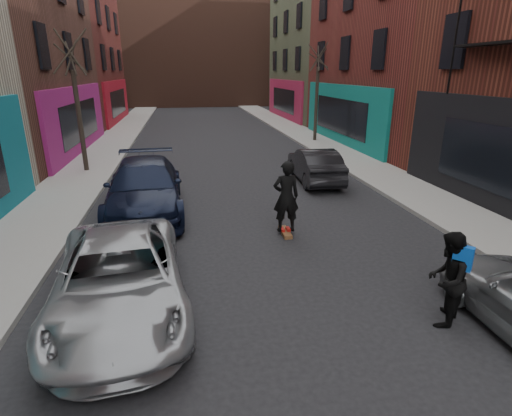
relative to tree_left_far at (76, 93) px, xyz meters
name	(u,v)px	position (x,y,z in m)	size (l,w,h in m)	color
sidewalk_left	(123,132)	(-0.05, 12.00, -3.31)	(2.50, 84.00, 0.13)	gray
sidewalk_right	(291,128)	(12.45, 12.00, -3.31)	(2.50, 84.00, 0.13)	gray
building_far	(194,49)	(6.20, 38.00, 3.62)	(40.00, 10.00, 14.00)	#47281E
tree_left_far	(76,93)	(0.00, 0.00, 0.00)	(2.00, 2.00, 6.50)	black
tree_right_far	(317,84)	(12.40, 6.00, 0.15)	(2.00, 2.00, 6.80)	black
parked_left_far	(120,278)	(3.00, -11.40, -2.70)	(2.27, 4.93, 1.37)	#93969B
parked_left_end	(145,188)	(3.00, -5.80, -2.58)	(2.25, 5.54, 1.61)	black
parked_right_end	(315,165)	(9.40, -3.13, -2.71)	(1.42, 4.07, 1.34)	black
skateboard	(285,232)	(6.88, -8.33, -3.33)	(0.22, 0.80, 0.10)	brown
skateboarder	(286,197)	(6.88, -8.33, -2.31)	(0.71, 0.46, 1.94)	black
pedestrian	(447,279)	(8.60, -12.77, -2.52)	(1.05, 1.04, 1.71)	black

